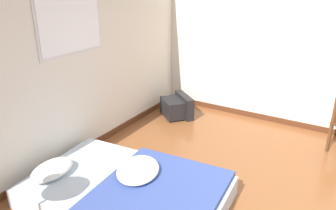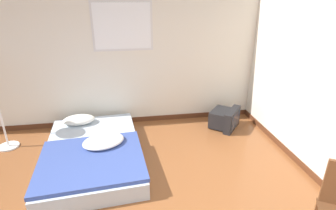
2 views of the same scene
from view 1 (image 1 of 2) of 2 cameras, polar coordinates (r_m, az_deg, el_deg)
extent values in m
cube|color=silver|center=(4.21, -16.82, 7.62)|extent=(7.22, 0.06, 2.60)
cube|color=#562D19|center=(4.63, -14.82, -7.64)|extent=(7.22, 0.02, 0.09)
cube|color=silver|center=(4.14, -16.69, 13.88)|extent=(1.00, 0.01, 0.81)
cube|color=white|center=(4.13, -16.64, 13.88)|extent=(0.93, 0.01, 0.74)
cube|color=#562D19|center=(5.58, 25.53, -3.94)|extent=(0.02, 7.87, 0.09)
cube|color=silver|center=(3.62, -7.23, -14.83)|extent=(1.46, 2.14, 0.22)
ellipsoid|color=silver|center=(3.83, -19.52, -10.53)|extent=(0.55, 0.38, 0.14)
cube|color=#384C93|center=(3.38, -1.64, -14.85)|extent=(1.42, 1.29, 0.05)
ellipsoid|color=silver|center=(3.60, -5.23, -11.14)|extent=(0.71, 0.64, 0.11)
cube|color=black|center=(5.55, 0.82, -0.47)|extent=(0.52, 0.55, 0.29)
cube|color=black|center=(5.61, 2.85, -0.06)|extent=(0.46, 0.52, 0.37)
cube|color=#283342|center=(5.63, 3.48, 0.11)|extent=(0.30, 0.36, 0.26)
cube|color=brown|center=(4.97, 26.28, -5.14)|extent=(0.05, 0.05, 0.41)
camera|label=2|loc=(3.17, 61.18, 10.09)|focal=28.00mm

